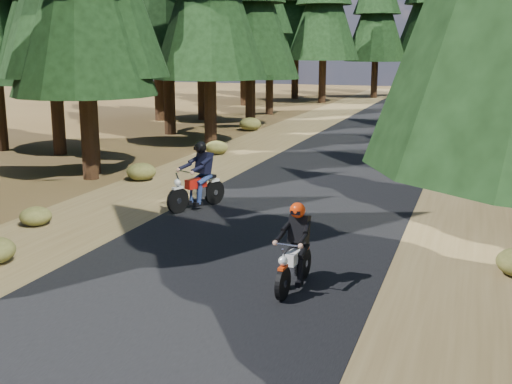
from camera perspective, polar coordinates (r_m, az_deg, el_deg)
ground at (r=12.75m, az=-2.23°, el=-6.24°), size 120.00×120.00×0.00m
road at (r=17.31m, az=3.80°, el=-1.11°), size 6.00×100.00×0.01m
shoulder_l at (r=19.01m, az=-9.68°, el=-0.02°), size 3.20×100.00×0.01m
shoulder_r at (r=16.74m, az=19.18°, el=-2.30°), size 3.20×100.00×0.01m
understory_shrubs at (r=22.40m, az=7.85°, el=2.71°), size 14.27×23.34×0.67m
rider_lead at (r=11.23m, az=3.41°, el=-6.17°), size 0.62×1.73×1.52m
rider_follow at (r=16.76m, az=-5.32°, el=0.46°), size 1.33×2.05×1.76m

